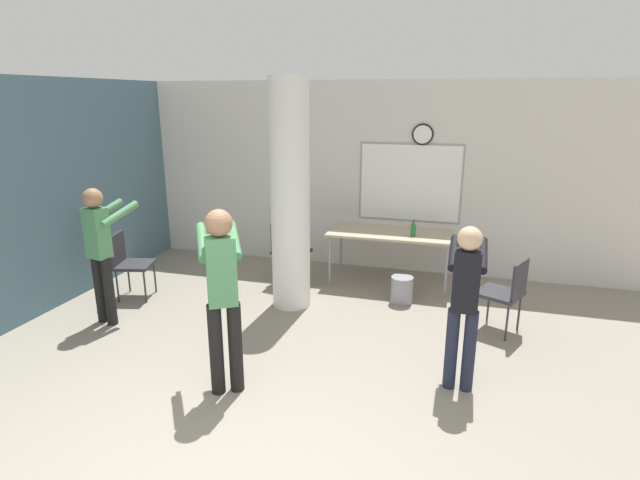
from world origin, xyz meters
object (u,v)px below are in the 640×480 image
Objects in this scene: chair_table_left at (289,249)px; person_playing_side at (465,296)px; bottle_on_table at (413,230)px; person_watching_back at (101,246)px; folding_table at (391,235)px; chair_by_left_wall at (129,260)px; person_playing_front at (222,287)px; chair_mid_room at (506,290)px.

person_playing_side is at bearing -41.32° from chair_table_left.
bottle_on_table is 0.15× the size of person_watching_back.
bottle_on_table is 0.15× the size of person_playing_side.
folding_table is 3.72m from person_watching_back.
folding_table is 1.96× the size of chair_table_left.
person_playing_front is at bearing -36.80° from chair_by_left_wall.
chair_by_left_wall is (-4.67, -0.25, 0.00)m from chair_mid_room.
person_playing_side is at bearing -4.17° from person_watching_back.
person_watching_back is (-3.31, -2.06, 0.10)m from bottle_on_table.
person_playing_side is at bearing -68.17° from folding_table.
chair_table_left is at bearing -170.89° from bottle_on_table.
person_playing_front is at bearing -163.04° from person_playing_side.
bottle_on_table is 3.78m from chair_by_left_wall.
bottle_on_table reaches higher than folding_table.
person_playing_front is (0.35, -2.69, 0.48)m from chair_table_left.
bottle_on_table is 0.27× the size of chair_mid_room.
person_watching_back is at bearing 155.35° from person_playing_front.
person_playing_side reaches higher than chair_by_left_wall.
folding_table is 0.37m from bottle_on_table.
folding_table is 1.44m from chair_table_left.
chair_by_left_wall is at bearing 106.43° from person_watching_back.
bottle_on_table reaches higher than chair_mid_room.
folding_table is at bearing 16.66° from chair_table_left.
person_playing_front reaches higher than person_watching_back.
chair_by_left_wall is 0.52× the size of person_playing_front.
person_playing_side is (2.36, -2.08, 0.39)m from chair_table_left.
chair_by_left_wall is at bearing -150.10° from chair_table_left.
chair_by_left_wall is (-3.21, -1.47, -0.20)m from folding_table.
chair_table_left is 2.12m from chair_by_left_wall.
chair_by_left_wall is at bearing 166.33° from person_playing_side.
person_watching_back reaches higher than chair_by_left_wall.
person_watching_back is 2.17m from person_playing_front.
person_watching_back reaches higher than chair_mid_room.
person_playing_front reaches higher than chair_by_left_wall.
chair_mid_room is 1.00× the size of chair_by_left_wall.
person_playing_front is (-1.34, -2.96, 0.15)m from bottle_on_table.
folding_table is at bearing 71.83° from person_playing_front.
person_playing_front is at bearing -24.65° from person_watching_back.
chair_mid_room is 0.52× the size of person_playing_front.
chair_mid_room is 1.00× the size of chair_table_left.
chair_by_left_wall is 0.57× the size of person_playing_side.
bottle_on_table is 3.25m from person_playing_front.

